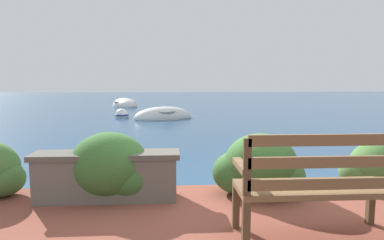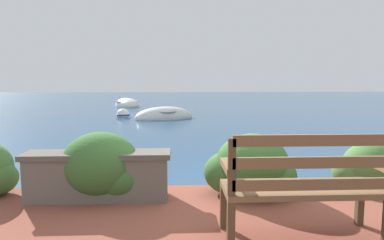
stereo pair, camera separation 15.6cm
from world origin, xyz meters
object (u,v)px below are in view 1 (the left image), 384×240
object	(u,v)px
park_bench	(318,184)
rowboat_nearest	(163,117)
mooring_buoy	(122,115)
rowboat_mid	(125,105)

from	to	relation	value
park_bench	rowboat_nearest	bearing A→B (deg)	105.38
mooring_buoy	rowboat_mid	bearing A→B (deg)	96.30
rowboat_nearest	rowboat_mid	size ratio (longest dim) A/B	1.05
rowboat_nearest	rowboat_mid	distance (m)	6.86
park_bench	rowboat_mid	bearing A→B (deg)	110.17
mooring_buoy	rowboat_nearest	bearing A→B (deg)	-21.86
park_bench	rowboat_mid	world-z (taller)	park_bench
rowboat_nearest	mooring_buoy	xyz separation A→B (m)	(-1.76, 0.71, 0.02)
rowboat_nearest	mooring_buoy	bearing A→B (deg)	134.54
rowboat_mid	rowboat_nearest	bearing A→B (deg)	-4.51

